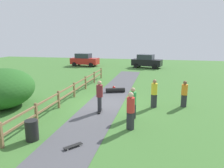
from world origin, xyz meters
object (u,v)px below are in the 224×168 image
(bush_large, at_px, (2,88))
(trash_bin, at_px, (32,130))
(skater_fallen, at_px, (115,90))
(parked_car_black, at_px, (147,61))
(parked_car_red, at_px, (84,60))
(bystander_green, at_px, (133,102))
(bystander_red, at_px, (131,109))
(bystander_orange, at_px, (184,93))
(skateboard_loose, at_px, (73,146))
(skater_riding, at_px, (100,95))
(bystander_yellow, at_px, (154,92))

(bush_large, bearing_deg, trash_bin, -40.36)
(bush_large, xyz_separation_m, trash_bin, (4.24, -3.60, -0.79))
(skater_fallen, distance_m, parked_car_black, 14.88)
(trash_bin, distance_m, parked_car_red, 24.29)
(bystander_green, bearing_deg, bystander_red, -87.20)
(bystander_green, bearing_deg, trash_bin, -138.71)
(bush_large, xyz_separation_m, parked_car_black, (7.79, 19.97, -0.28))
(trash_bin, relative_size, parked_car_red, 0.21)
(bystander_orange, height_order, parked_car_red, parked_car_red)
(bush_large, height_order, bystander_red, bush_large)
(bystander_green, bearing_deg, parked_car_red, 115.96)
(bystander_red, bearing_deg, trash_bin, -153.71)
(skateboard_loose, bearing_deg, bystander_green, 62.49)
(bystander_orange, bearing_deg, skater_fallen, 151.87)
(skater_riding, relative_size, bystander_red, 1.02)
(trash_bin, height_order, parked_car_black, parked_car_black)
(trash_bin, relative_size, skater_riding, 0.48)
(bystander_yellow, distance_m, bystander_green, 2.43)
(skater_riding, xyz_separation_m, bystander_yellow, (3.11, 1.61, -0.08))
(trash_bin, distance_m, skateboard_loose, 2.04)
(bystander_red, bearing_deg, parked_car_black, 91.23)
(skater_riding, relative_size, bystander_green, 1.09)
(skater_riding, xyz_separation_m, parked_car_red, (-7.78, 19.55, -0.12))
(bystander_yellow, xyz_separation_m, bystander_orange, (1.87, 0.50, -0.07))
(skater_riding, relative_size, bystander_yellow, 1.05)
(trash_bin, distance_m, skater_riding, 4.50)
(trash_bin, relative_size, bystander_orange, 0.53)
(bush_large, relative_size, parked_car_black, 0.99)
(skater_riding, relative_size, parked_car_black, 0.42)
(trash_bin, relative_size, skater_fallen, 0.58)
(bush_large, xyz_separation_m, parked_car_red, (-1.61, 19.97, -0.28))
(skater_fallen, distance_m, bystander_green, 5.77)
(trash_bin, distance_m, bystander_green, 5.27)
(bush_large, distance_m, bystander_orange, 11.43)
(trash_bin, relative_size, bystander_red, 0.48)
(bystander_red, height_order, parked_car_black, parked_car_black)
(bystander_red, height_order, bystander_yellow, bystander_red)
(bystander_yellow, xyz_separation_m, bystander_green, (-1.09, -2.17, -0.05))
(trash_bin, distance_m, skater_fallen, 9.01)
(bush_large, bearing_deg, skater_riding, 3.83)
(bystander_yellow, bearing_deg, skateboard_loose, -117.24)
(parked_car_red, xyz_separation_m, parked_car_black, (9.40, 0.01, 0.00))
(parked_car_red, bearing_deg, bystander_yellow, -58.76)
(parked_car_red, bearing_deg, trash_bin, -76.06)
(skateboard_loose, xyz_separation_m, bystander_yellow, (3.04, 5.91, 0.91))
(skateboard_loose, relative_size, bystander_red, 0.40)
(bystander_green, bearing_deg, skater_fallen, 110.84)
(bush_large, distance_m, trash_bin, 5.62)
(skater_riding, height_order, skateboard_loose, skater_riding)
(trash_bin, bearing_deg, skater_fallen, 77.78)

